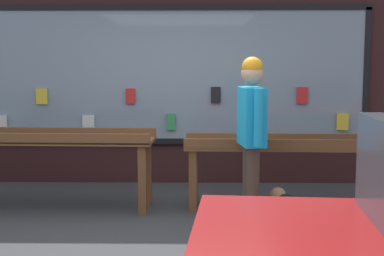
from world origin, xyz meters
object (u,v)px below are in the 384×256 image
at_px(display_table_left, 53,146).
at_px(display_table_right, 287,151).
at_px(person_browsing, 252,126).
at_px(small_dog, 285,204).

bearing_deg(display_table_left, display_table_right, 0.03).
height_order(display_table_left, person_browsing, person_browsing).
bearing_deg(display_table_right, display_table_left, -179.97).
relative_size(display_table_left, display_table_right, 1.00).
distance_m(display_table_left, display_table_right, 2.75).
height_order(display_table_left, small_dog, display_table_left).
relative_size(display_table_left, small_dog, 3.93).
height_order(display_table_right, person_browsing, person_browsing).
xyz_separation_m(display_table_right, person_browsing, (-0.48, -0.63, 0.37)).
bearing_deg(display_table_right, person_browsing, -127.24).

